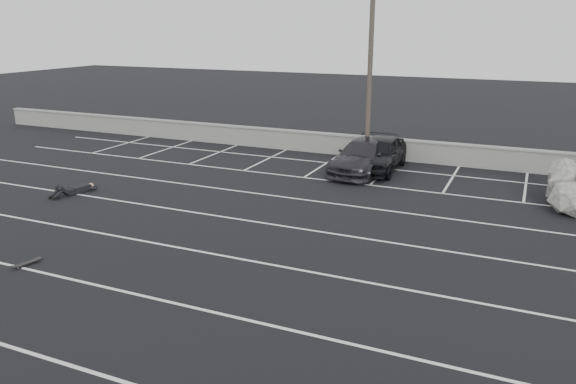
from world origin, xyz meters
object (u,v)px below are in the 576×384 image
at_px(car_left, 379,153).
at_px(car_right, 363,156).
at_px(utility_pole, 370,69).
at_px(person, 80,186).
at_px(skateboard, 27,263).

bearing_deg(car_left, car_right, -135.72).
xyz_separation_m(utility_pole, person, (-9.03, -9.88, -4.21)).
relative_size(utility_pole, skateboard, 12.55).
relative_size(car_left, skateboard, 6.63).
distance_m(utility_pole, skateboard, 17.39).
distance_m(utility_pole, person, 14.03).
height_order(car_right, utility_pole, utility_pole).
bearing_deg(utility_pole, person, -132.44).
bearing_deg(car_left, skateboard, -113.52).
height_order(utility_pole, skateboard, utility_pole).
bearing_deg(skateboard, person, 135.50).
xyz_separation_m(car_left, utility_pole, (-1.04, 1.59, 3.67)).
xyz_separation_m(car_left, person, (-10.07, -8.29, -0.54)).
height_order(car_right, person, car_right).
distance_m(car_left, skateboard, 15.72).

